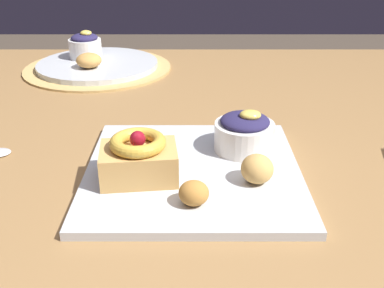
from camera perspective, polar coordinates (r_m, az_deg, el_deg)
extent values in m
cube|color=olive|center=(0.82, 2.54, 0.64)|extent=(1.33, 1.09, 0.04)
cylinder|color=olive|center=(1.49, -21.31, -4.62)|extent=(0.07, 0.07, 0.69)
cylinder|color=tan|center=(1.16, -11.67, 9.18)|extent=(0.35, 0.35, 0.00)
cube|color=silver|center=(0.66, 0.00, -3.43)|extent=(0.30, 0.30, 0.01)
cube|color=tan|center=(0.62, -6.70, -2.37)|extent=(0.11, 0.08, 0.04)
torus|color=gold|center=(0.61, -6.84, 0.18)|extent=(0.08, 0.08, 0.02)
sphere|color=maroon|center=(0.61, -6.87, 0.63)|extent=(0.02, 0.02, 0.02)
cylinder|color=white|center=(0.70, 6.33, 0.93)|extent=(0.09, 0.09, 0.04)
ellipsoid|color=#28234C|center=(0.69, 6.43, 2.83)|extent=(0.07, 0.07, 0.02)
ellipsoid|color=#E5CC56|center=(0.68, 7.09, 3.60)|extent=(0.03, 0.03, 0.01)
ellipsoid|color=tan|center=(0.62, 7.93, -3.04)|extent=(0.04, 0.05, 0.04)
ellipsoid|color=#BC7F38|center=(0.57, 0.10, -6.08)|extent=(0.04, 0.04, 0.03)
cylinder|color=silver|center=(1.16, -11.70, 9.58)|extent=(0.29, 0.29, 0.01)
cylinder|color=white|center=(1.20, -13.18, 11.41)|extent=(0.08, 0.08, 0.05)
ellipsoid|color=#28234C|center=(1.19, -13.31, 12.66)|extent=(0.07, 0.07, 0.02)
ellipsoid|color=#E5CC56|center=(1.19, -13.13, 13.19)|extent=(0.03, 0.02, 0.01)
ellipsoid|color=#C68E47|center=(1.12, -12.77, 10.04)|extent=(0.06, 0.06, 0.03)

